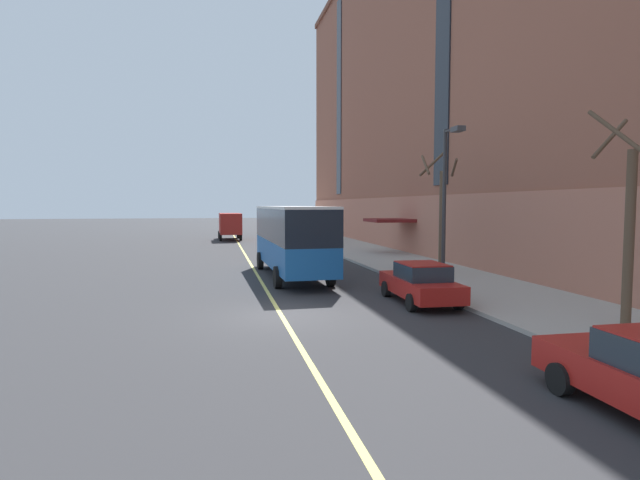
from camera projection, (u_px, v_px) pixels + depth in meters
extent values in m
plane|color=#303033|center=(283.00, 316.00, 16.93)|extent=(260.00, 260.00, 0.00)
cube|color=#ADA89E|center=(487.00, 289.00, 21.77)|extent=(5.72, 160.00, 0.15)
cube|color=#B67058|center=(596.00, 245.00, 19.26)|extent=(0.14, 110.00, 4.40)
cube|color=maroon|center=(390.00, 220.00, 37.51)|extent=(3.20, 3.40, 0.24)
cube|color=#1E232B|center=(444.00, 7.00, 31.70)|extent=(0.10, 2.00, 22.58)
cube|color=#1E232B|center=(339.00, 98.00, 58.55)|extent=(0.10, 2.00, 22.58)
cube|color=#19569E|center=(292.00, 253.00, 25.77)|extent=(2.75, 10.64, 1.32)
cube|color=black|center=(292.00, 224.00, 25.66)|extent=(2.77, 10.64, 1.62)
cube|color=silver|center=(292.00, 208.00, 25.60)|extent=(2.78, 10.64, 0.12)
cube|color=#19232D|center=(277.00, 224.00, 30.84)|extent=(2.27, 0.14, 1.21)
cube|color=orange|center=(277.00, 211.00, 30.79)|extent=(1.73, 0.11, 0.28)
cube|color=black|center=(277.00, 254.00, 30.99)|extent=(2.42, 0.19, 0.24)
cube|color=white|center=(263.00, 250.00, 30.77)|extent=(0.28, 0.07, 0.18)
cube|color=white|center=(291.00, 250.00, 31.17)|extent=(0.28, 0.07, 0.18)
cylinder|color=black|center=(260.00, 261.00, 29.13)|extent=(0.33, 1.01, 1.00)
cylinder|color=black|center=(302.00, 260.00, 29.70)|extent=(0.33, 1.01, 1.00)
cylinder|color=black|center=(278.00, 277.00, 22.46)|extent=(0.33, 1.01, 1.00)
cylinder|color=black|center=(331.00, 275.00, 23.03)|extent=(0.33, 1.01, 1.00)
cube|color=#B21E19|center=(420.00, 286.00, 19.10)|extent=(1.95, 4.78, 0.64)
cube|color=#232D38|center=(422.00, 272.00, 18.83)|extent=(1.65, 2.17, 0.56)
cube|color=#B21E19|center=(422.00, 264.00, 18.81)|extent=(1.62, 2.08, 0.04)
cylinder|color=black|center=(386.00, 289.00, 20.41)|extent=(0.24, 0.65, 0.64)
cylinder|color=black|center=(427.00, 288.00, 20.72)|extent=(0.24, 0.65, 0.64)
cylinder|color=black|center=(411.00, 303.00, 17.54)|extent=(0.24, 0.65, 0.64)
cylinder|color=black|center=(458.00, 301.00, 17.84)|extent=(0.24, 0.65, 0.64)
cube|color=#B21E19|center=(295.00, 238.00, 47.66)|extent=(1.81, 4.54, 0.64)
cube|color=#232D38|center=(295.00, 231.00, 47.40)|extent=(1.55, 2.06, 0.56)
cube|color=#B21E19|center=(295.00, 228.00, 47.38)|extent=(1.52, 1.97, 0.04)
cylinder|color=black|center=(284.00, 240.00, 48.85)|extent=(0.23, 0.64, 0.64)
cylinder|color=black|center=(301.00, 240.00, 49.23)|extent=(0.23, 0.64, 0.64)
cylinder|color=black|center=(288.00, 242.00, 46.13)|extent=(0.23, 0.64, 0.64)
cylinder|color=black|center=(306.00, 242.00, 46.51)|extent=(0.23, 0.64, 0.64)
cylinder|color=black|center=(560.00, 379.00, 9.84)|extent=(0.22, 0.64, 0.64)
cylinder|color=black|center=(635.00, 373.00, 10.18)|extent=(0.22, 0.64, 0.64)
cube|color=maroon|center=(230.00, 224.00, 52.78)|extent=(2.32, 4.62, 2.17)
cube|color=maroon|center=(229.00, 227.00, 56.05)|extent=(2.13, 1.75, 1.60)
cube|color=#1E2833|center=(228.00, 225.00, 56.89)|extent=(1.87, 0.13, 0.80)
cylinder|color=black|center=(219.00, 235.00, 55.87)|extent=(0.28, 0.85, 0.84)
cylinder|color=black|center=(238.00, 234.00, 56.35)|extent=(0.28, 0.85, 0.84)
cylinder|color=black|center=(221.00, 237.00, 52.13)|extent=(0.28, 0.85, 0.84)
cylinder|color=black|center=(241.00, 237.00, 52.61)|extent=(0.28, 0.85, 0.84)
cylinder|color=brown|center=(629.00, 240.00, 14.40)|extent=(0.28, 0.28, 5.19)
cylinder|color=brown|center=(610.00, 139.00, 14.83)|extent=(1.49, 0.48, 1.26)
cylinder|color=brown|center=(615.00, 131.00, 13.83)|extent=(0.53, 1.68, 1.42)
cylinder|color=brown|center=(442.00, 222.00, 26.31)|extent=(0.30, 0.30, 5.38)
cylinder|color=brown|center=(454.00, 168.00, 26.07)|extent=(0.47, 1.25, 0.87)
cylinder|color=brown|center=(433.00, 163.00, 26.84)|extent=(1.73, 0.51, 1.47)
cylinder|color=brown|center=(426.00, 165.00, 26.11)|extent=(0.53, 1.86, 1.18)
cylinder|color=#2D2D30|center=(444.00, 211.00, 20.77)|extent=(0.16, 0.16, 6.72)
cylinder|color=#2D2D30|center=(452.00, 130.00, 20.00)|extent=(0.10, 1.10, 0.10)
cube|color=#3D3D3F|center=(458.00, 129.00, 19.47)|extent=(0.36, 0.60, 0.20)
cylinder|color=red|center=(333.00, 246.00, 40.06)|extent=(0.24, 0.24, 0.55)
sphere|color=silver|center=(333.00, 242.00, 40.04)|extent=(0.20, 0.20, 0.20)
cylinder|color=silver|center=(331.00, 246.00, 40.02)|extent=(0.10, 0.09, 0.09)
cylinder|color=silver|center=(335.00, 246.00, 40.09)|extent=(0.10, 0.09, 0.09)
cube|color=#E0D66B|center=(272.00, 299.00, 19.85)|extent=(0.16, 140.00, 0.01)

